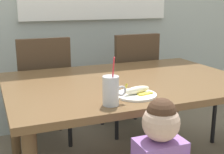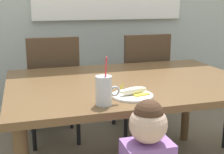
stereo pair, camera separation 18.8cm
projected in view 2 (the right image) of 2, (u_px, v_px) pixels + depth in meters
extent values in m
cube|color=brown|center=(130.00, 83.00, 2.05)|extent=(1.58, 1.09, 0.04)
cylinder|color=brown|center=(22.00, 121.00, 2.37)|extent=(0.07, 0.07, 0.69)
cylinder|color=brown|center=(186.00, 104.00, 2.76)|extent=(0.07, 0.07, 0.69)
cube|color=#4C3826|center=(53.00, 92.00, 2.76)|extent=(0.44, 0.44, 0.06)
cube|color=#4C3826|center=(54.00, 67.00, 2.51)|extent=(0.42, 0.05, 0.48)
cylinder|color=black|center=(71.00, 108.00, 3.05)|extent=(0.04, 0.04, 0.42)
cylinder|color=black|center=(32.00, 112.00, 2.94)|extent=(0.04, 0.04, 0.42)
cylinder|color=black|center=(78.00, 122.00, 2.70)|extent=(0.04, 0.04, 0.42)
cylinder|color=black|center=(34.00, 127.00, 2.59)|extent=(0.04, 0.04, 0.42)
cube|color=#4C3826|center=(138.00, 86.00, 2.96)|extent=(0.44, 0.44, 0.06)
cube|color=#4C3826|center=(147.00, 62.00, 2.71)|extent=(0.42, 0.05, 0.48)
cylinder|color=black|center=(148.00, 101.00, 3.25)|extent=(0.04, 0.04, 0.42)
cylinder|color=black|center=(114.00, 105.00, 3.15)|extent=(0.04, 0.04, 0.42)
cylinder|color=black|center=(164.00, 114.00, 2.90)|extent=(0.04, 0.04, 0.42)
cylinder|color=black|center=(126.00, 118.00, 2.79)|extent=(0.04, 0.04, 0.42)
sphere|color=beige|center=(148.00, 124.00, 1.34)|extent=(0.17, 0.17, 0.17)
sphere|color=#472D1E|center=(149.00, 114.00, 1.33)|extent=(0.13, 0.13, 0.13)
cylinder|color=silver|center=(104.00, 91.00, 1.55)|extent=(0.08, 0.08, 0.15)
cylinder|color=white|center=(104.00, 96.00, 1.56)|extent=(0.07, 0.07, 0.08)
torus|color=silver|center=(115.00, 91.00, 1.57)|extent=(0.06, 0.01, 0.06)
cylinder|color=#E5333F|center=(105.00, 78.00, 1.53)|extent=(0.01, 0.05, 0.22)
cylinder|color=white|center=(132.00, 96.00, 1.70)|extent=(0.23, 0.23, 0.01)
ellipsoid|color=#F4EAC6|center=(133.00, 91.00, 1.70)|extent=(0.18, 0.08, 0.04)
cube|color=yellow|center=(141.00, 95.00, 1.68)|extent=(0.09, 0.05, 0.01)
cube|color=yellow|center=(133.00, 91.00, 1.74)|extent=(0.09, 0.05, 0.01)
cylinder|color=yellow|center=(122.00, 87.00, 1.65)|extent=(0.03, 0.02, 0.03)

